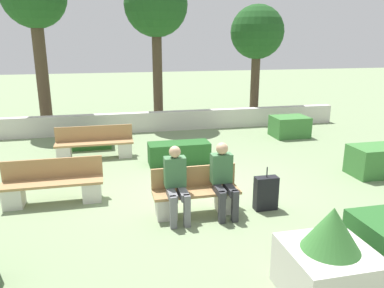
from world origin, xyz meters
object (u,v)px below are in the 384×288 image
object	(u,v)px
bench_front	(196,197)
tree_center_right	(257,34)
tree_leftmost	(34,0)
planter_corner_left	(328,262)
bench_left_side	(95,146)
person_seated_man	(223,176)
tree_center_left	(156,7)
bench_right_side	(53,187)
person_seated_woman	(176,180)
suitcase	(266,193)

from	to	relation	value
bench_front	tree_center_right	size ratio (longest dim) A/B	0.36
tree_center_right	tree_leftmost	bearing A→B (deg)	-178.41
bench_front	planter_corner_left	world-z (taller)	planter_corner_left
tree_center_right	bench_left_side	bearing A→B (deg)	-146.23
person_seated_man	planter_corner_left	bearing A→B (deg)	-77.68
bench_front	planter_corner_left	xyz separation A→B (m)	(1.02, -2.67, 0.19)
bench_left_side	tree_center_left	xyz separation A→B (m)	(2.28, 3.97, 3.88)
bench_front	person_seated_man	distance (m)	0.65
tree_center_left	bench_front	bearing A→B (deg)	-92.73
bench_left_side	bench_right_side	bearing A→B (deg)	-102.53
bench_left_side	tree_center_right	size ratio (longest dim) A/B	0.46
person_seated_man	tree_center_left	world-z (taller)	tree_center_left
bench_front	tree_leftmost	xyz separation A→B (m)	(-3.67, 7.84, 4.04)
planter_corner_left	tree_leftmost	world-z (taller)	tree_leftmost
bench_front	tree_center_left	bearing A→B (deg)	87.27
person_seated_woman	tree_center_left	bearing A→B (deg)	84.50
person_seated_woman	tree_leftmost	world-z (taller)	tree_leftmost
bench_left_side	planter_corner_left	bearing A→B (deg)	-63.88
suitcase	bench_left_side	bearing A→B (deg)	128.80
person_seated_man	tree_center_left	distance (m)	8.71
planter_corner_left	bench_right_side	bearing A→B (deg)	134.34
tree_leftmost	tree_center_left	xyz separation A→B (m)	(4.05, 0.01, -0.14)
suitcase	tree_center_right	distance (m)	9.24
tree_leftmost	tree_center_right	size ratio (longest dim) A/B	1.26
person_seated_man	tree_center_left	xyz separation A→B (m)	(-0.10, 7.99, 3.48)
tree_leftmost	tree_center_left	distance (m)	4.05
tree_center_left	tree_center_right	size ratio (longest dim) A/B	1.23
bench_front	person_seated_man	bearing A→B (deg)	-15.96
suitcase	bench_right_side	bearing A→B (deg)	163.02
person_seated_man	person_seated_woman	size ratio (longest dim) A/B	1.01
bench_left_side	tree_leftmost	distance (m)	5.92
tree_center_left	tree_leftmost	bearing A→B (deg)	-179.81
bench_left_side	suitcase	bearing A→B (deg)	-49.19
suitcase	tree_center_right	xyz separation A→B (m)	(3.03, 8.20, 2.99)
person_seated_man	planter_corner_left	distance (m)	2.61
bench_left_side	tree_center_right	bearing A→B (deg)	35.79
bench_right_side	tree_center_left	xyz separation A→B (m)	(3.01, 6.78, 3.89)
tree_center_right	bench_front	bearing A→B (deg)	-118.35
suitcase	tree_center_left	size ratio (longest dim) A/B	0.16
person_seated_man	person_seated_woman	distance (m)	0.86
person_seated_woman	tree_leftmost	bearing A→B (deg)	112.35
bench_front	tree_leftmost	world-z (taller)	tree_leftmost
person_seated_woman	suitcase	xyz separation A→B (m)	(1.71, 0.00, -0.41)
bench_left_side	tree_leftmost	bearing A→B (deg)	116.06
tree_center_right	person_seated_woman	bearing A→B (deg)	-120.05
person_seated_man	bench_front	bearing A→B (deg)	164.04
bench_right_side	suitcase	distance (m)	4.13
bench_left_side	person_seated_man	size ratio (longest dim) A/B	1.54
bench_left_side	person_seated_woman	bearing A→B (deg)	-67.34
person_seated_woman	bench_left_side	bearing A→B (deg)	110.64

